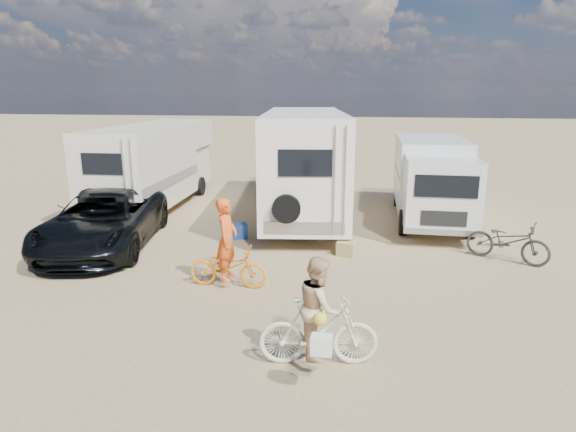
% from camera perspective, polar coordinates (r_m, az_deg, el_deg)
% --- Properties ---
extents(ground, '(140.00, 140.00, 0.00)m').
position_cam_1_polar(ground, '(10.11, -3.87, -9.06)').
color(ground, tan).
rests_on(ground, ground).
extents(rv_main, '(3.47, 8.34, 3.39)m').
position_cam_1_polar(rv_main, '(15.93, 1.89, 6.03)').
color(rv_main, silver).
rests_on(rv_main, ground).
extents(rv_left, '(2.43, 7.41, 2.89)m').
position_cam_1_polar(rv_left, '(17.73, -15.36, 5.57)').
color(rv_left, silver).
rests_on(rv_left, ground).
extents(box_truck, '(2.15, 6.05, 2.54)m').
position_cam_1_polar(box_truck, '(15.99, 16.51, 3.91)').
color(box_truck, silver).
rests_on(box_truck, ground).
extents(dark_suv, '(3.40, 5.62, 1.46)m').
position_cam_1_polar(dark_suv, '(13.69, -20.76, -0.45)').
color(dark_suv, black).
rests_on(dark_suv, ground).
extents(bike_man, '(1.68, 0.61, 0.88)m').
position_cam_1_polar(bike_man, '(10.36, -7.06, -5.94)').
color(bike_man, orange).
rests_on(bike_man, ground).
extents(bike_woman, '(1.86, 0.77, 1.08)m').
position_cam_1_polar(bike_woman, '(7.48, 3.60, -13.35)').
color(bike_woman, beige).
rests_on(bike_woman, ground).
extents(rider_man, '(0.43, 0.64, 1.74)m').
position_cam_1_polar(rider_man, '(10.22, -7.13, -3.67)').
color(rider_man, '#EA561B').
rests_on(rider_man, ground).
extents(rider_woman, '(0.68, 0.82, 1.54)m').
position_cam_1_polar(rider_woman, '(7.38, 3.62, -11.80)').
color(rider_woman, '#D3B07F').
rests_on(rider_woman, ground).
extents(bike_parked, '(2.02, 1.50, 1.02)m').
position_cam_1_polar(bike_parked, '(12.91, 24.36, -2.70)').
color(bike_parked, '#282A27').
rests_on(bike_parked, ground).
extents(cooler, '(0.61, 0.54, 0.41)m').
position_cam_1_polar(cooler, '(13.77, -5.90, -1.75)').
color(cooler, navy).
rests_on(cooler, ground).
extents(crate, '(0.55, 0.55, 0.36)m').
position_cam_1_polar(crate, '(12.39, 6.94, -3.76)').
color(crate, '#998C56').
rests_on(crate, ground).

